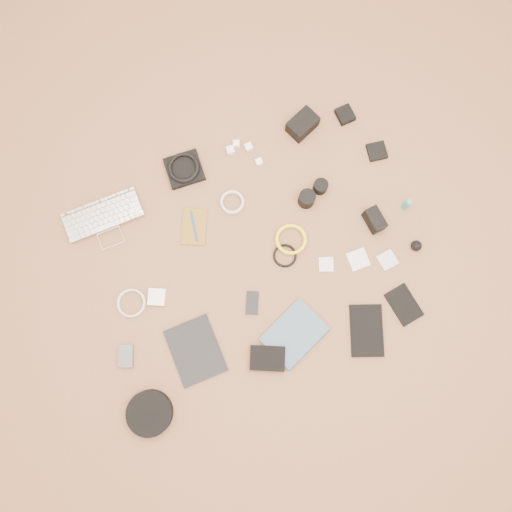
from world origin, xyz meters
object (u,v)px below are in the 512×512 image
object	(u,v)px
phone	(252,303)
tablet	(196,351)
headphone_case	(150,413)
laptop	(107,226)
paperback	(310,350)
dslr_camera	(302,124)

from	to	relation	value
phone	tablet	bearing A→B (deg)	-136.96
headphone_case	laptop	bearing A→B (deg)	84.29
phone	headphone_case	size ratio (longest dim) A/B	0.54
paperback	phone	bearing A→B (deg)	6.45
laptop	paperback	distance (m)	1.02
dslr_camera	tablet	xyz separation A→B (m)	(-0.78, -0.75, -0.03)
laptop	phone	distance (m)	0.71
dslr_camera	laptop	bearing A→B (deg)	164.06
dslr_camera	phone	bearing A→B (deg)	-149.78
laptop	phone	bearing A→B (deg)	-49.94
tablet	phone	distance (m)	0.31
headphone_case	tablet	bearing A→B (deg)	33.13
paperback	tablet	bearing A→B (deg)	45.72
phone	headphone_case	bearing A→B (deg)	-129.85
laptop	headphone_case	world-z (taller)	headphone_case
tablet	phone	world-z (taller)	tablet
phone	paperback	bearing A→B (deg)	-35.88
tablet	paperback	distance (m)	0.48
dslr_camera	headphone_case	size ratio (longest dim) A/B	0.70
phone	paperback	size ratio (longest dim) A/B	0.41
headphone_case	dslr_camera	bearing A→B (deg)	41.52
laptop	paperback	world-z (taller)	laptop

